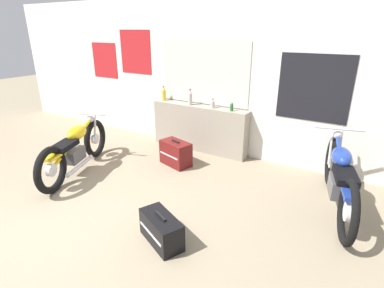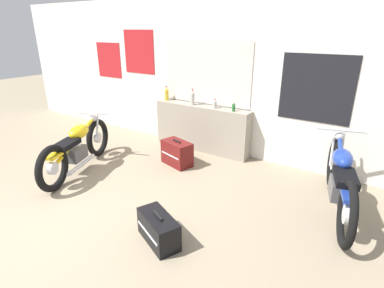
{
  "view_description": "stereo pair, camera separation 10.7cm",
  "coord_description": "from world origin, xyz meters",
  "px_view_note": "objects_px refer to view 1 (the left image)",
  "views": [
    {
      "loc": [
        3.06,
        -1.54,
        2.24
      ],
      "look_at": [
        0.99,
        1.83,
        0.7
      ],
      "focal_mm": 28.0,
      "sensor_mm": 36.0,
      "label": 1
    },
    {
      "loc": [
        3.15,
        -1.49,
        2.24
      ],
      "look_at": [
        0.99,
        1.83,
        0.7
      ],
      "focal_mm": 28.0,
      "sensor_mm": 36.0,
      "label": 2
    }
  ],
  "objects_px": {
    "bottle_right_center": "(232,107)",
    "motorcycle_blue": "(340,178)",
    "motorcycle_yellow": "(75,149)",
    "hard_case_black": "(161,229)",
    "hard_case_darkred": "(176,153)",
    "bottle_left_center": "(190,98)",
    "bottle_leftmost": "(164,94)",
    "bottle_center": "(213,104)"
  },
  "relations": [
    {
      "from": "bottle_right_center",
      "to": "motorcycle_blue",
      "type": "height_order",
      "value": "bottle_right_center"
    },
    {
      "from": "motorcycle_yellow",
      "to": "hard_case_black",
      "type": "distance_m",
      "value": 2.36
    },
    {
      "from": "hard_case_black",
      "to": "motorcycle_yellow",
      "type": "bearing_deg",
      "value": 162.95
    },
    {
      "from": "hard_case_black",
      "to": "hard_case_darkred",
      "type": "bearing_deg",
      "value": 119.92
    },
    {
      "from": "bottle_left_center",
      "to": "motorcycle_blue",
      "type": "distance_m",
      "value": 2.94
    },
    {
      "from": "motorcycle_yellow",
      "to": "hard_case_black",
      "type": "xyz_separation_m",
      "value": [
        2.24,
        -0.69,
        -0.25
      ]
    },
    {
      "from": "hard_case_darkred",
      "to": "hard_case_black",
      "type": "relative_size",
      "value": 0.96
    },
    {
      "from": "motorcycle_blue",
      "to": "bottle_leftmost",
      "type": "bearing_deg",
      "value": 165.86
    },
    {
      "from": "bottle_center",
      "to": "hard_case_black",
      "type": "distance_m",
      "value": 2.8
    },
    {
      "from": "bottle_left_center",
      "to": "hard_case_darkred",
      "type": "xyz_separation_m",
      "value": [
        0.2,
        -0.8,
        -0.8
      ]
    },
    {
      "from": "bottle_center",
      "to": "bottle_right_center",
      "type": "bearing_deg",
      "value": -2.19
    },
    {
      "from": "motorcycle_blue",
      "to": "hard_case_black",
      "type": "distance_m",
      "value": 2.36
    },
    {
      "from": "motorcycle_blue",
      "to": "hard_case_black",
      "type": "xyz_separation_m",
      "value": [
        -1.55,
        -1.75,
        -0.28
      ]
    },
    {
      "from": "bottle_center",
      "to": "motorcycle_yellow",
      "type": "bearing_deg",
      "value": -128.51
    },
    {
      "from": "bottle_leftmost",
      "to": "bottle_center",
      "type": "height_order",
      "value": "bottle_leftmost"
    },
    {
      "from": "motorcycle_yellow",
      "to": "bottle_left_center",
      "type": "bearing_deg",
      "value": 61.26
    },
    {
      "from": "bottle_leftmost",
      "to": "motorcycle_yellow",
      "type": "relative_size",
      "value": 0.15
    },
    {
      "from": "hard_case_black",
      "to": "motorcycle_blue",
      "type": "bearing_deg",
      "value": 48.48
    },
    {
      "from": "bottle_leftmost",
      "to": "hard_case_black",
      "type": "distance_m",
      "value": 3.32
    },
    {
      "from": "bottle_left_center",
      "to": "motorcycle_yellow",
      "type": "relative_size",
      "value": 0.16
    },
    {
      "from": "bottle_center",
      "to": "motorcycle_yellow",
      "type": "distance_m",
      "value": 2.48
    },
    {
      "from": "bottle_leftmost",
      "to": "bottle_right_center",
      "type": "xyz_separation_m",
      "value": [
        1.51,
        -0.05,
        -0.05
      ]
    },
    {
      "from": "bottle_center",
      "to": "hard_case_darkred",
      "type": "bearing_deg",
      "value": -108.99
    },
    {
      "from": "bottle_center",
      "to": "motorcycle_yellow",
      "type": "xyz_separation_m",
      "value": [
        -1.5,
        -1.89,
        -0.54
      ]
    },
    {
      "from": "bottle_leftmost",
      "to": "bottle_center",
      "type": "distance_m",
      "value": 1.13
    },
    {
      "from": "motorcycle_yellow",
      "to": "motorcycle_blue",
      "type": "height_order",
      "value": "motorcycle_blue"
    },
    {
      "from": "hard_case_darkred",
      "to": "bottle_center",
      "type": "bearing_deg",
      "value": 71.01
    },
    {
      "from": "hard_case_black",
      "to": "bottle_right_center",
      "type": "bearing_deg",
      "value": 97.93
    },
    {
      "from": "bottle_center",
      "to": "motorcycle_blue",
      "type": "height_order",
      "value": "bottle_center"
    },
    {
      "from": "bottle_leftmost",
      "to": "bottle_center",
      "type": "relative_size",
      "value": 1.67
    },
    {
      "from": "bottle_left_center",
      "to": "hard_case_black",
      "type": "bearing_deg",
      "value": -64.68
    },
    {
      "from": "bottle_leftmost",
      "to": "motorcycle_blue",
      "type": "height_order",
      "value": "bottle_leftmost"
    },
    {
      "from": "bottle_right_center",
      "to": "hard_case_black",
      "type": "relative_size",
      "value": 0.27
    },
    {
      "from": "motorcycle_yellow",
      "to": "hard_case_darkred",
      "type": "height_order",
      "value": "motorcycle_yellow"
    },
    {
      "from": "bottle_right_center",
      "to": "bottle_center",
      "type": "bearing_deg",
      "value": 177.81
    },
    {
      "from": "bottle_left_center",
      "to": "hard_case_darkred",
      "type": "bearing_deg",
      "value": -76.2
    },
    {
      "from": "bottle_leftmost",
      "to": "hard_case_darkred",
      "type": "distance_m",
      "value": 1.43
    },
    {
      "from": "bottle_leftmost",
      "to": "bottle_right_center",
      "type": "bearing_deg",
      "value": -1.86
    },
    {
      "from": "bottle_right_center",
      "to": "motorcycle_blue",
      "type": "xyz_separation_m",
      "value": [
        1.91,
        -0.81,
        -0.51
      ]
    },
    {
      "from": "motorcycle_blue",
      "to": "bottle_center",
      "type": "bearing_deg",
      "value": 160.17
    },
    {
      "from": "bottle_leftmost",
      "to": "bottle_left_center",
      "type": "distance_m",
      "value": 0.65
    },
    {
      "from": "bottle_leftmost",
      "to": "hard_case_black",
      "type": "height_order",
      "value": "bottle_leftmost"
    }
  ]
}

